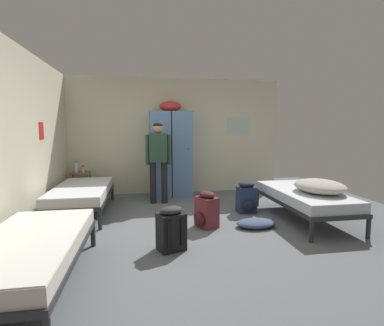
# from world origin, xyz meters

# --- Properties ---
(ground_plane) EXTENTS (7.84, 7.84, 0.00)m
(ground_plane) POSITION_xyz_m (0.00, 0.00, 0.00)
(ground_plane) COLOR slate
(room_backdrop) EXTENTS (4.86, 4.96, 2.61)m
(room_backdrop) POSITION_xyz_m (-1.20, 1.24, 1.31)
(room_backdrop) COLOR beige
(room_backdrop) RESTS_ON ground_plane
(locker_bank) EXTENTS (0.90, 0.55, 2.07)m
(locker_bank) POSITION_xyz_m (-0.15, 2.17, 0.97)
(locker_bank) COLOR #5B84B2
(locker_bank) RESTS_ON ground_plane
(shelf_unit) EXTENTS (0.38, 0.30, 0.57)m
(shelf_unit) POSITION_xyz_m (-2.07, 2.18, 0.35)
(shelf_unit) COLOR brown
(shelf_unit) RESTS_ON ground_plane
(bed_right) EXTENTS (0.90, 1.90, 0.49)m
(bed_right) POSITION_xyz_m (1.82, 0.06, 0.38)
(bed_right) COLOR #28282D
(bed_right) RESTS_ON ground_plane
(bed_left_rear) EXTENTS (0.90, 1.90, 0.49)m
(bed_left_rear) POSITION_xyz_m (-1.82, 1.03, 0.38)
(bed_left_rear) COLOR #28282D
(bed_left_rear) RESTS_ON ground_plane
(bed_left_front) EXTENTS (0.90, 1.90, 0.49)m
(bed_left_front) POSITION_xyz_m (-1.82, -1.42, 0.38)
(bed_left_front) COLOR #28282D
(bed_left_front) RESTS_ON ground_plane
(bedding_heap) EXTENTS (0.73, 0.87, 0.20)m
(bedding_heap) POSITION_xyz_m (1.96, -0.14, 0.59)
(bedding_heap) COLOR #B7B2A8
(bedding_heap) RESTS_ON bed_right
(person_traveler) EXTENTS (0.51, 0.22, 1.60)m
(person_traveler) POSITION_xyz_m (-0.45, 1.52, 0.97)
(person_traveler) COLOR black
(person_traveler) RESTS_ON ground_plane
(water_bottle) EXTENTS (0.07, 0.07, 0.24)m
(water_bottle) POSITION_xyz_m (-2.15, 2.20, 0.68)
(water_bottle) COLOR #B2DBEA
(water_bottle) RESTS_ON shelf_unit
(lotion_bottle) EXTENTS (0.05, 0.05, 0.14)m
(lotion_bottle) POSITION_xyz_m (-2.00, 2.14, 0.63)
(lotion_bottle) COLOR beige
(lotion_bottle) RESTS_ON shelf_unit
(backpack_black) EXTENTS (0.38, 0.40, 0.55)m
(backpack_black) POSITION_xyz_m (-0.44, -0.77, 0.26)
(backpack_black) COLOR black
(backpack_black) RESTS_ON ground_plane
(backpack_maroon) EXTENTS (0.40, 0.39, 0.55)m
(backpack_maroon) POSITION_xyz_m (0.17, -0.03, 0.26)
(backpack_maroon) COLOR maroon
(backpack_maroon) RESTS_ON ground_plane
(backpack_navy) EXTENTS (0.32, 0.34, 0.55)m
(backpack_navy) POSITION_xyz_m (1.04, 0.61, 0.26)
(backpack_navy) COLOR navy
(backpack_navy) RESTS_ON ground_plane
(clothes_pile_denim) EXTENTS (0.60, 0.39, 0.12)m
(clothes_pile_denim) POSITION_xyz_m (0.91, -0.17, 0.06)
(clothes_pile_denim) COLOR #42567A
(clothes_pile_denim) RESTS_ON ground_plane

